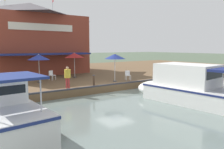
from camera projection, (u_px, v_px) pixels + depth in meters
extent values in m
plane|color=#4C5B47|center=(115.00, 92.00, 17.38)|extent=(220.00, 220.00, 0.00)
cube|color=brown|center=(63.00, 74.00, 26.34)|extent=(22.00, 56.00, 0.60)
cube|color=#2D2D33|center=(114.00, 84.00, 17.38)|extent=(0.20, 50.40, 0.10)
cube|color=brown|center=(32.00, 45.00, 25.95)|extent=(8.86, 10.72, 6.44)
pyramid|color=#4C474C|center=(30.00, 10.00, 25.45)|extent=(9.31, 11.26, 1.66)
cube|color=navy|center=(46.00, 54.00, 21.70)|extent=(1.80, 9.11, 0.16)
cube|color=silver|center=(43.00, 27.00, 22.07)|extent=(0.08, 6.43, 0.70)
cylinder|color=silver|center=(53.00, 10.00, 26.91)|extent=(0.06, 0.06, 2.27)
cube|color=#B23338|center=(53.00, 1.00, 26.64)|extent=(0.36, 0.03, 0.24)
cylinder|color=silver|center=(5.00, 7.00, 23.93)|extent=(0.06, 0.06, 1.84)
cylinder|color=#B7B7B7|center=(39.00, 69.00, 18.39)|extent=(0.06, 0.06, 2.21)
cylinder|color=#2D2D33|center=(40.00, 82.00, 18.52)|extent=(0.36, 0.36, 0.06)
cone|color=navy|center=(39.00, 57.00, 18.26)|extent=(1.81, 1.81, 0.45)
cone|color=white|center=(39.00, 57.00, 18.26)|extent=(1.12, 1.12, 0.36)
sphere|color=white|center=(39.00, 54.00, 18.23)|extent=(0.08, 0.08, 0.08)
cylinder|color=#B7B7B7|center=(115.00, 69.00, 18.88)|extent=(0.06, 0.06, 2.25)
cylinder|color=#2D2D33|center=(115.00, 81.00, 19.02)|extent=(0.36, 0.36, 0.06)
cone|color=navy|center=(115.00, 56.00, 18.75)|extent=(1.83, 1.83, 0.43)
cone|color=yellow|center=(115.00, 56.00, 18.75)|extent=(1.14, 1.14, 0.34)
sphere|color=yellow|center=(115.00, 54.00, 18.72)|extent=(0.08, 0.08, 0.08)
cylinder|color=#B7B7B7|center=(75.00, 66.00, 21.49)|extent=(0.06, 0.06, 2.25)
cylinder|color=#2D2D33|center=(75.00, 77.00, 21.63)|extent=(0.36, 0.36, 0.06)
cone|color=maroon|center=(74.00, 55.00, 21.36)|extent=(1.93, 1.93, 0.46)
cone|color=white|center=(74.00, 55.00, 21.36)|extent=(1.20, 1.20, 0.37)
sphere|color=white|center=(74.00, 53.00, 21.33)|extent=(0.08, 0.08, 0.08)
cube|color=white|center=(131.00, 78.00, 19.69)|extent=(0.05, 0.05, 0.42)
cube|color=white|center=(126.00, 78.00, 19.61)|extent=(0.05, 0.05, 0.42)
cube|color=white|center=(129.00, 77.00, 20.08)|extent=(0.05, 0.05, 0.42)
cube|color=white|center=(125.00, 77.00, 20.00)|extent=(0.05, 0.05, 0.42)
cube|color=white|center=(128.00, 75.00, 19.82)|extent=(0.58, 0.58, 0.05)
cube|color=white|center=(127.00, 73.00, 19.98)|extent=(0.21, 0.42, 0.40)
cube|color=white|center=(56.00, 78.00, 19.97)|extent=(0.05, 0.05, 0.42)
cube|color=white|center=(52.00, 78.00, 19.64)|extent=(0.05, 0.05, 0.42)
cube|color=white|center=(53.00, 77.00, 20.20)|extent=(0.05, 0.05, 0.42)
cube|color=white|center=(49.00, 78.00, 19.87)|extent=(0.05, 0.05, 0.42)
cube|color=white|center=(52.00, 75.00, 19.89)|extent=(0.56, 0.56, 0.05)
cube|color=white|center=(51.00, 73.00, 19.98)|extent=(0.19, 0.43, 0.40)
cube|color=white|center=(14.00, 80.00, 18.61)|extent=(0.05, 0.05, 0.42)
cube|color=white|center=(10.00, 80.00, 18.28)|extent=(0.05, 0.05, 0.42)
cube|color=white|center=(11.00, 79.00, 18.83)|extent=(0.05, 0.05, 0.42)
cube|color=white|center=(7.00, 80.00, 18.51)|extent=(0.05, 0.05, 0.42)
cube|color=white|center=(10.00, 77.00, 18.53)|extent=(0.57, 0.57, 0.05)
cube|color=white|center=(9.00, 75.00, 18.62)|extent=(0.19, 0.43, 0.40)
cylinder|color=#B23338|center=(67.00, 83.00, 15.86)|extent=(0.13, 0.13, 0.77)
cylinder|color=#B23338|center=(69.00, 83.00, 15.86)|extent=(0.13, 0.13, 0.77)
cylinder|color=gold|center=(67.00, 74.00, 15.78)|extent=(0.45, 0.45, 0.61)
sphere|color=tan|center=(67.00, 68.00, 15.73)|extent=(0.21, 0.21, 0.21)
cube|color=white|center=(205.00, 96.00, 13.35)|extent=(7.62, 3.87, 1.02)
ellipsoid|color=white|center=(157.00, 88.00, 16.09)|extent=(2.90, 3.16, 1.02)
cube|color=navy|center=(205.00, 89.00, 13.30)|extent=(7.71, 3.92, 0.10)
cube|color=white|center=(187.00, 75.00, 14.17)|extent=(3.87, 2.83, 1.39)
cube|color=black|center=(215.00, 75.00, 12.81)|extent=(0.31, 2.12, 0.49)
cube|color=white|center=(5.00, 120.00, 8.55)|extent=(5.46, 2.60, 1.28)
cube|color=navy|center=(4.00, 106.00, 8.48)|extent=(5.52, 2.65, 0.10)
cube|color=black|center=(5.00, 91.00, 8.17)|extent=(0.20, 1.47, 0.33)
cube|color=navy|center=(12.00, 77.00, 7.38)|extent=(2.25, 1.98, 0.09)
cylinder|color=silver|center=(41.00, 94.00, 7.45)|extent=(0.05, 0.05, 1.22)
cylinder|color=#473323|center=(94.00, 81.00, 16.56)|extent=(0.18, 0.18, 0.83)
cylinder|color=#2D2D33|center=(94.00, 75.00, 16.50)|extent=(0.22, 0.22, 0.04)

